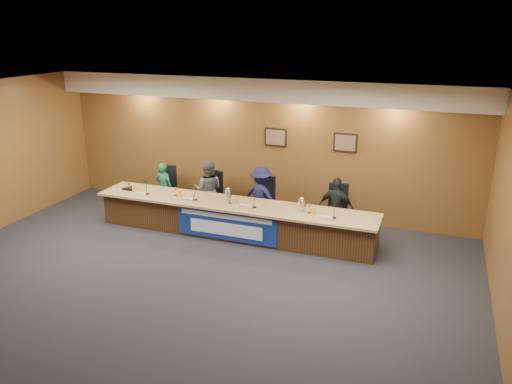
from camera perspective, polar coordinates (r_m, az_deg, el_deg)
floor at (r=8.84m, az=-8.69°, el=-10.67°), size 10.00×10.00×0.00m
ceiling at (r=7.81m, az=-9.84°, el=10.32°), size 10.00×8.00×0.04m
wall_back at (r=11.68m, az=0.42°, el=5.26°), size 10.00×0.04×3.20m
soffit at (r=11.21m, az=-0.01°, el=11.71°), size 10.00×0.50×0.50m
dais_body at (r=10.63m, az=-2.56°, el=-3.18°), size 6.00×0.80×0.70m
dais_top at (r=10.46m, az=-2.69°, el=-1.37°), size 6.10×0.95×0.05m
banner at (r=10.27m, az=-3.46°, el=-3.83°), size 2.20×0.02×0.65m
banner_text_upper at (r=10.18m, az=-3.51°, el=-2.81°), size 2.00×0.01×0.10m
banner_text_lower at (r=10.29m, az=-3.48°, el=-4.26°), size 1.60×0.01×0.28m
wall_photo_left at (r=11.47m, az=2.26°, el=6.28°), size 0.52×0.04×0.42m
wall_photo_right at (r=11.09m, az=10.17°, el=5.57°), size 0.52×0.04×0.42m
panelist_a at (r=12.07m, az=-10.46°, el=0.50°), size 0.46×0.32×1.22m
panelist_b at (r=11.51m, az=-5.49°, el=0.26°), size 0.78×0.67×1.38m
panelist_c at (r=11.03m, az=0.57°, el=-0.51°), size 0.97×0.68×1.36m
panelist_d at (r=10.63m, az=9.16°, el=-1.74°), size 0.78×0.38×1.28m
office_chair_a at (r=12.19m, az=-10.19°, el=0.06°), size 0.59×0.59×0.08m
office_chair_b at (r=11.66m, az=-5.24°, el=-0.57°), size 0.54×0.54×0.08m
office_chair_c at (r=11.19m, az=0.74°, el=-1.33°), size 0.52×0.52×0.08m
office_chair_d at (r=10.77m, az=9.22°, el=-2.38°), size 0.54×0.54×0.08m
nameplate_a at (r=11.16m, az=-13.24°, el=-0.19°), size 0.24×0.08×0.10m
microphone_a at (r=11.22m, az=-12.25°, el=-0.20°), size 0.07×0.07×0.02m
juice_glass_a at (r=11.48m, az=-13.83°, el=0.45°), size 0.06×0.06×0.15m
water_glass_a at (r=11.52m, az=-14.29°, el=0.55°), size 0.08×0.08×0.18m
nameplate_b at (r=10.63m, az=-8.02°, el=-0.80°), size 0.24×0.08×0.10m
microphone_b at (r=10.67m, az=-6.88°, el=-0.87°), size 0.07×0.07×0.02m
juice_glass_b at (r=10.88m, az=-8.75°, el=-0.21°), size 0.06×0.06×0.15m
water_glass_b at (r=10.98m, az=-9.17°, el=0.02°), size 0.08×0.08×0.18m
nameplate_c at (r=10.13m, az=-1.39°, el=-1.60°), size 0.24×0.08×0.10m
microphone_c at (r=10.16m, az=-0.14°, el=-1.74°), size 0.07×0.07×0.02m
juice_glass_c at (r=10.33m, az=-2.24°, el=-1.02°), size 0.06×0.06×0.15m
water_glass_c at (r=10.39m, az=-2.99°, el=-0.82°), size 0.08×0.08×0.18m
nameplate_d at (r=9.60m, az=7.90°, el=-2.93°), size 0.24×0.08×0.10m
microphone_d at (r=9.73m, az=8.94°, el=-2.91°), size 0.07×0.07×0.02m
juice_glass_d at (r=9.82m, az=6.67°, el=-2.20°), size 0.06×0.06×0.15m
water_glass_d at (r=9.89m, az=6.13°, el=-1.93°), size 0.08×0.08×0.18m
carafe_mid at (r=10.50m, az=-3.21°, el=-0.44°), size 0.12×0.12×0.25m
carafe_right at (r=9.96m, az=5.23°, el=-1.60°), size 0.13×0.13×0.23m
speakerphone at (r=11.62m, az=-14.30°, el=0.38°), size 0.32×0.32×0.05m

